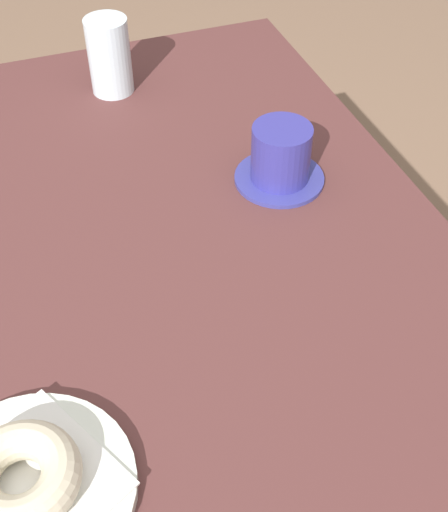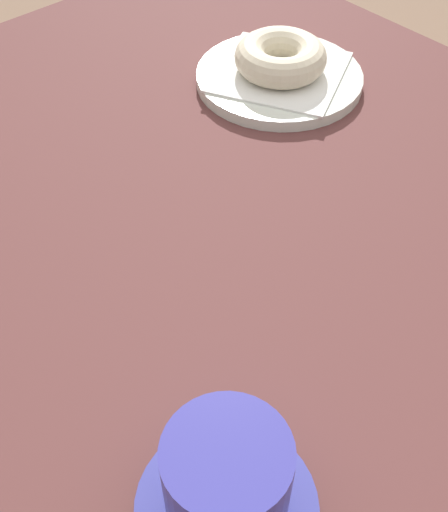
{
  "view_description": "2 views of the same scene",
  "coord_description": "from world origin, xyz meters",
  "px_view_note": "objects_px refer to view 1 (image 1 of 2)",
  "views": [
    {
      "loc": [
        -0.58,
        0.11,
        1.36
      ],
      "look_at": [
        -0.01,
        -0.1,
        0.76
      ],
      "focal_mm": 48.09,
      "sensor_mm": 36.0,
      "label": 1
    },
    {
      "loc": [
        0.26,
        -0.36,
        1.19
      ],
      "look_at": [
        -0.03,
        -0.09,
        0.76
      ],
      "focal_mm": 45.16,
      "sensor_mm": 36.0,
      "label": 2
    }
  ],
  "objects_px": {
    "water_glass": "(109,56)",
    "coffee_cup": "(281,157)",
    "plate_sugar_ring": "(26,491)",
    "donut_sugar_ring": "(20,477)"
  },
  "relations": [
    {
      "from": "plate_sugar_ring",
      "to": "coffee_cup",
      "type": "distance_m",
      "value": 0.55
    },
    {
      "from": "donut_sugar_ring",
      "to": "coffee_cup",
      "type": "relative_size",
      "value": 0.88
    },
    {
      "from": "donut_sugar_ring",
      "to": "water_glass",
      "type": "relative_size",
      "value": 0.91
    },
    {
      "from": "donut_sugar_ring",
      "to": "water_glass",
      "type": "bearing_deg",
      "value": -20.0
    },
    {
      "from": "plate_sugar_ring",
      "to": "water_glass",
      "type": "distance_m",
      "value": 0.73
    },
    {
      "from": "donut_sugar_ring",
      "to": "water_glass",
      "type": "height_order",
      "value": "water_glass"
    },
    {
      "from": "water_glass",
      "to": "coffee_cup",
      "type": "xyz_separation_m",
      "value": [
        -0.32,
        -0.17,
        -0.02
      ]
    },
    {
      "from": "plate_sugar_ring",
      "to": "coffee_cup",
      "type": "bearing_deg",
      "value": -49.2
    },
    {
      "from": "plate_sugar_ring",
      "to": "water_glass",
      "type": "relative_size",
      "value": 1.67
    },
    {
      "from": "plate_sugar_ring",
      "to": "water_glass",
      "type": "xyz_separation_m",
      "value": [
        0.68,
        -0.25,
        0.06
      ]
    }
  ]
}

